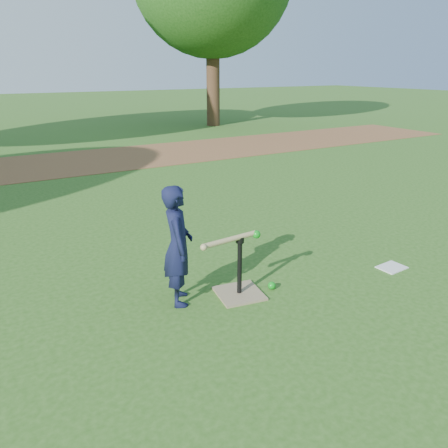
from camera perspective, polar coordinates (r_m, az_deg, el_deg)
ground at (r=4.21m, az=0.53°, el=-10.51°), size 80.00×80.00×0.00m
dirt_strip at (r=10.99m, az=-20.13°, el=7.46°), size 24.00×3.00×0.01m
child at (r=4.05m, az=-6.04°, el=-2.84°), size 0.40×0.49×1.15m
wiffle_ball_ground at (r=4.49m, az=6.26°, el=-7.99°), size 0.08×0.08×0.08m
clipboard at (r=5.27m, az=21.06°, el=-5.31°), size 0.32×0.25×0.01m
batting_tee at (r=4.34m, az=2.02°, el=-7.89°), size 0.49×0.49×0.61m
swing_action at (r=4.07m, az=1.22°, el=-2.00°), size 0.67×0.12×0.08m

